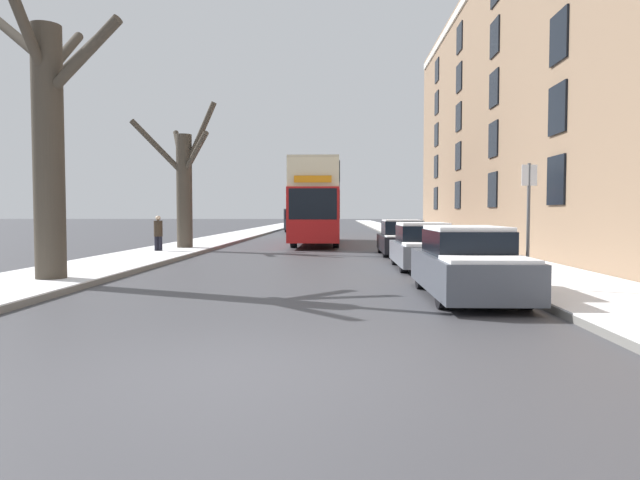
{
  "coord_description": "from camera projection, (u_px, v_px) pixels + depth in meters",
  "views": [
    {
      "loc": [
        1.06,
        -6.18,
        1.75
      ],
      "look_at": [
        0.21,
        20.05,
        0.5
      ],
      "focal_mm": 32.0,
      "sensor_mm": 36.0,
      "label": 1
    }
  ],
  "objects": [
    {
      "name": "bare_tree_left_0",
      "position": [
        50.0,
        134.0,
        13.78
      ],
      "size": [
        4.38,
        3.87,
        6.98
      ],
      "color": "#423A30",
      "rests_on": "ground"
    },
    {
      "name": "bare_tree_left_1",
      "position": [
        184.0,
        183.0,
        26.19
      ],
      "size": [
        3.95,
        3.28,
        6.8
      ],
      "color": "#423A30",
      "rests_on": "ground"
    },
    {
      "name": "sidewalk_left",
      "position": [
        267.0,
        229.0,
        59.4
      ],
      "size": [
        3.19,
        130.0,
        0.16
      ],
      "color": "slate",
      "rests_on": "ground"
    },
    {
      "name": "terrace_facade_right",
      "position": [
        598.0,
        94.0,
        25.01
      ],
      "size": [
        9.1,
        42.1,
        13.9
      ],
      "color": "#8C7056",
      "rests_on": "ground"
    },
    {
      "name": "street_sign_post",
      "position": [
        528.0,
        220.0,
        12.02
      ],
      "size": [
        0.32,
        0.07,
        2.79
      ],
      "color": "#4C4F54",
      "rests_on": "ground"
    },
    {
      "name": "oncoming_van",
      "position": [
        297.0,
        219.0,
        53.08
      ],
      "size": [
        2.05,
        5.35,
        2.12
      ],
      "color": "#333842",
      "rests_on": "ground"
    },
    {
      "name": "parked_car_1",
      "position": [
        423.0,
        247.0,
        17.87
      ],
      "size": [
        1.71,
        4.29,
        1.45
      ],
      "color": "slate",
      "rests_on": "ground"
    },
    {
      "name": "double_decker_bus",
      "position": [
        317.0,
        199.0,
        31.97
      ],
      "size": [
        2.5,
        11.61,
        4.44
      ],
      "color": "red",
      "rests_on": "ground"
    },
    {
      "name": "sidewalk_right",
      "position": [
        390.0,
        229.0,
        58.99
      ],
      "size": [
        3.19,
        130.0,
        0.16
      ],
      "color": "slate",
      "rests_on": "ground"
    },
    {
      "name": "parked_car_0",
      "position": [
        467.0,
        265.0,
        11.72
      ],
      "size": [
        1.72,
        4.59,
        1.47
      ],
      "color": "#474C56",
      "rests_on": "ground"
    },
    {
      "name": "ground_plane",
      "position": [
        242.0,
        371.0,
        6.28
      ],
      "size": [
        320.0,
        320.0,
        0.0
      ],
      "primitive_type": "plane",
      "color": "#424247"
    },
    {
      "name": "pedestrian_left_sidewalk",
      "position": [
        158.0,
        233.0,
        23.94
      ],
      "size": [
        0.36,
        0.36,
        1.64
      ],
      "rotation": [
        0.0,
        0.0,
        0.05
      ],
      "color": "black",
      "rests_on": "ground"
    },
    {
      "name": "parked_car_2",
      "position": [
        402.0,
        239.0,
        23.68
      ],
      "size": [
        1.82,
        4.42,
        1.47
      ],
      "color": "black",
      "rests_on": "ground"
    }
  ]
}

